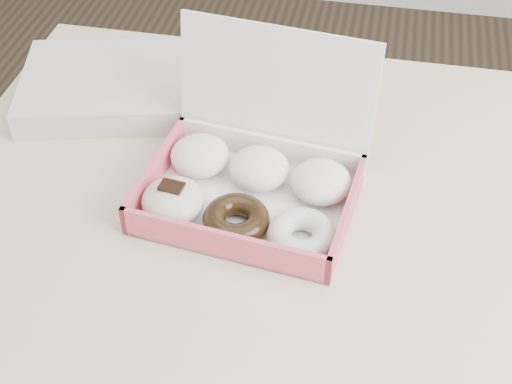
# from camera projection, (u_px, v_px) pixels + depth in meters

# --- Properties ---
(table) EXTENTS (1.20, 0.80, 0.75)m
(table) POSITION_uv_depth(u_px,v_px,m) (345.00, 248.00, 1.05)
(table) COLOR #D4BA8B
(table) RESTS_ON ground
(donut_box) EXTENTS (0.31, 0.28, 0.21)m
(donut_box) POSITION_uv_depth(u_px,v_px,m) (250.00, 181.00, 0.99)
(donut_box) COLOR white
(donut_box) RESTS_ON table
(newspapers) EXTENTS (0.32, 0.28, 0.04)m
(newspapers) POSITION_uv_depth(u_px,v_px,m) (109.00, 86.00, 1.17)
(newspapers) COLOR white
(newspapers) RESTS_ON table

